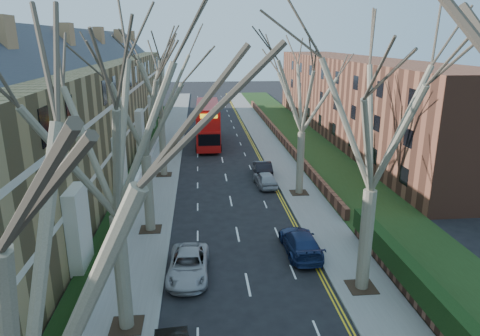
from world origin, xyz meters
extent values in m
cube|color=slate|center=(-6.00, 39.00, 0.06)|extent=(3.00, 102.00, 0.12)
cube|color=slate|center=(6.00, 39.00, 0.06)|extent=(3.00, 102.00, 0.12)
cube|color=olive|center=(-13.80, 31.00, 5.00)|extent=(9.00, 78.00, 10.00)
cube|color=#2D2F37|center=(-13.80, 31.00, 11.00)|extent=(4.67, 78.00, 4.67)
cube|color=beige|center=(-9.35, 31.00, 3.50)|extent=(0.12, 78.00, 0.35)
cube|color=beige|center=(-9.35, 31.00, 7.00)|extent=(0.12, 78.00, 0.35)
cube|color=brown|center=(17.50, 43.00, 5.00)|extent=(8.00, 54.00, 10.00)
cube|color=brown|center=(7.70, 43.00, 0.57)|extent=(0.35, 54.00, 0.90)
cube|color=white|center=(-7.65, 31.00, 0.62)|extent=(0.30, 78.00, 1.00)
cube|color=#1C3112|center=(10.50, 39.00, 0.15)|extent=(6.00, 102.00, 0.06)
cylinder|color=#6F674F|center=(-5.70, 6.00, 2.75)|extent=(0.64, 0.64, 5.25)
cube|color=#2D2116|center=(-5.70, 6.00, 0.14)|extent=(1.40, 1.40, 0.05)
cylinder|color=#6F674F|center=(-5.70, 16.00, 2.66)|extent=(0.64, 0.64, 5.07)
cube|color=#2D2116|center=(-5.70, 16.00, 0.14)|extent=(1.40, 1.40, 0.05)
cylinder|color=#6F674F|center=(-5.70, 28.00, 2.75)|extent=(0.60, 0.60, 5.25)
cube|color=#2D2116|center=(-5.70, 28.00, 0.14)|extent=(1.40, 1.40, 0.05)
cylinder|color=#6F674F|center=(5.70, 8.00, 2.75)|extent=(0.64, 0.64, 5.25)
cube|color=#2D2116|center=(5.70, 8.00, 0.14)|extent=(1.40, 1.40, 0.05)
cylinder|color=#6F674F|center=(5.70, 22.00, 2.66)|extent=(0.60, 0.60, 5.07)
cube|color=#2D2116|center=(5.70, 22.00, 0.14)|extent=(1.40, 1.40, 0.05)
cube|color=#B40F0C|center=(-1.30, 40.30, 1.51)|extent=(2.79, 11.68, 2.33)
cube|color=#B40F0C|center=(-1.30, 40.30, 3.74)|extent=(2.79, 11.10, 2.12)
cube|color=black|center=(-1.30, 40.30, 1.99)|extent=(2.80, 10.75, 0.95)
cube|color=black|center=(-1.30, 40.30, 3.84)|extent=(2.80, 10.51, 0.95)
imported|color=#A1A0A5|center=(-3.07, 10.15, 0.64)|extent=(2.33, 4.69, 1.28)
imported|color=navy|center=(3.49, 12.12, 0.68)|extent=(2.00, 4.75, 1.37)
imported|color=#9EA0A7|center=(3.22, 24.24, 0.66)|extent=(1.90, 4.01, 1.32)
imported|color=black|center=(3.46, 27.41, 0.70)|extent=(1.58, 4.26, 1.39)
camera|label=1|loc=(-2.26, -10.38, 12.22)|focal=32.00mm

